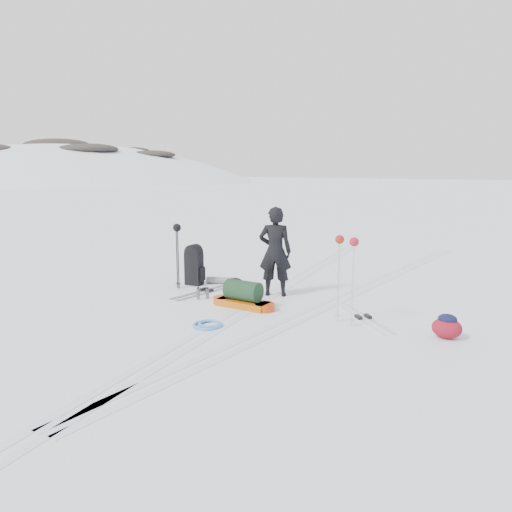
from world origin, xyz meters
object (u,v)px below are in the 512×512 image
object	(u,v)px
pulk_sled	(243,297)
ski_poles_black	(177,236)
skier	(275,252)
expedition_rucksack	(197,266)

from	to	relation	value
pulk_sled	ski_poles_black	size ratio (longest dim) A/B	0.95
skier	ski_poles_black	world-z (taller)	skier
skier	pulk_sled	bearing A→B (deg)	61.87
expedition_rucksack	ski_poles_black	xyz separation A→B (m)	(-0.17, -0.49, 0.75)
ski_poles_black	expedition_rucksack	bearing A→B (deg)	49.09
skier	pulk_sled	size ratio (longest dim) A/B	1.36
skier	expedition_rucksack	size ratio (longest dim) A/B	1.98
pulk_sled	skier	bearing A→B (deg)	85.77
skier	ski_poles_black	distance (m)	2.21
pulk_sled	expedition_rucksack	distance (m)	2.15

